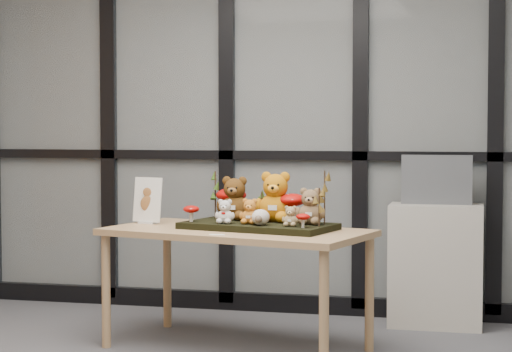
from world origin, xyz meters
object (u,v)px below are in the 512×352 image
(mushroom_back_left, at_px, (231,202))
(mushroom_back_right, at_px, (292,206))
(bear_beige_small, at_px, (291,215))
(mushroom_front_left, at_px, (191,213))
(bear_pooh_yellow, at_px, (276,194))
(bear_tan_back, at_px, (311,204))
(bear_brown_medium, at_px, (235,196))
(mushroom_front_right, at_px, (303,220))
(monitor, at_px, (437,180))
(bear_white_bow, at_px, (225,210))
(sign_holder, at_px, (147,203))
(diorama_tray, at_px, (258,226))
(cabinet, at_px, (436,265))
(display_table, at_px, (237,241))
(bear_small_yellow, at_px, (250,210))
(plush_cream_hedgehog, at_px, (261,216))

(mushroom_back_left, distance_m, mushroom_back_right, 0.39)
(bear_beige_small, distance_m, mushroom_front_left, 0.60)
(mushroom_back_right, bearing_deg, bear_beige_small, -80.53)
(bear_pooh_yellow, xyz_separation_m, bear_tan_back, (0.22, -0.10, -0.04))
(bear_brown_medium, distance_m, bear_tan_back, 0.49)
(bear_pooh_yellow, height_order, mushroom_front_right, bear_pooh_yellow)
(mushroom_back_left, relative_size, monitor, 0.45)
(bear_tan_back, distance_m, bear_white_bow, 0.47)
(bear_white_bow, distance_m, sign_holder, 0.57)
(diorama_tray, bearing_deg, mushroom_front_right, -18.61)
(mushroom_front_left, relative_size, cabinet, 0.13)
(display_table, xyz_separation_m, bear_brown_medium, (-0.06, 0.17, 0.24))
(bear_tan_back, bearing_deg, bear_brown_medium, 176.25)
(bear_tan_back, distance_m, mushroom_back_right, 0.16)
(mushroom_back_right, bearing_deg, bear_brown_medium, 171.20)
(diorama_tray, xyz_separation_m, bear_white_bow, (-0.17, -0.07, 0.09))
(bear_small_yellow, relative_size, mushroom_front_left, 1.54)
(diorama_tray, relative_size, bear_white_bow, 5.60)
(bear_small_yellow, height_order, bear_beige_small, bear_small_yellow)
(monitor, bearing_deg, bear_pooh_yellow, -137.64)
(mushroom_front_right, bearing_deg, bear_beige_small, 144.61)
(display_table, distance_m, mushroom_front_right, 0.46)
(cabinet, bearing_deg, display_table, -140.12)
(bear_white_bow, distance_m, cabinet, 1.49)
(bear_pooh_yellow, bearing_deg, display_table, -134.52)
(plush_cream_hedgehog, bearing_deg, mushroom_front_left, -178.92)
(display_table, bearing_deg, mushroom_back_right, 36.57)
(mushroom_front_left, xyz_separation_m, sign_holder, (-0.32, 0.17, 0.04))
(diorama_tray, bearing_deg, bear_white_bow, -142.17)
(diorama_tray, xyz_separation_m, monitor, (0.93, 0.87, 0.22))
(bear_brown_medium, distance_m, sign_holder, 0.53)
(mushroom_back_left, height_order, mushroom_back_right, mushroom_back_left)
(bear_tan_back, xyz_separation_m, plush_cream_hedgehog, (-0.25, -0.12, -0.06))
(bear_small_yellow, xyz_separation_m, monitor, (0.96, 0.94, 0.13))
(bear_pooh_yellow, height_order, bear_tan_back, bear_pooh_yellow)
(bear_tan_back, height_order, plush_cream_hedgehog, bear_tan_back)
(bear_white_bow, relative_size, mushroom_front_right, 1.78)
(display_table, height_order, bear_white_bow, bear_white_bow)
(diorama_tray, bearing_deg, monitor, 57.68)
(bear_pooh_yellow, distance_m, mushroom_back_left, 0.31)
(bear_small_yellow, bearing_deg, cabinet, 58.28)
(bear_pooh_yellow, relative_size, cabinet, 0.41)
(bear_beige_small, bearing_deg, bear_pooh_yellow, 134.91)
(bear_white_bow, height_order, mushroom_back_right, mushroom_back_right)
(mushroom_front_right, xyz_separation_m, sign_holder, (-0.99, 0.33, 0.05))
(mushroom_back_right, bearing_deg, sign_holder, 176.51)
(plush_cream_hedgehog, xyz_separation_m, mushroom_front_right, (0.24, -0.06, -0.01))
(mushroom_front_right, distance_m, cabinet, 1.28)
(bear_small_yellow, distance_m, mushroom_front_left, 0.35)
(display_table, relative_size, sign_holder, 5.79)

